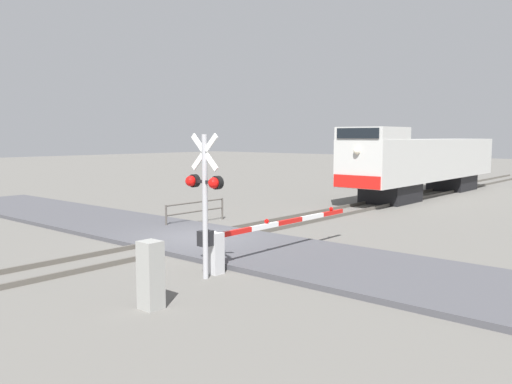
% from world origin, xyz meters
% --- Properties ---
extents(ground_plane, '(160.00, 160.00, 0.00)m').
position_xyz_m(ground_plane, '(0.00, 0.00, 0.00)').
color(ground_plane, '#605E59').
extents(rail_track_left, '(0.08, 80.00, 0.15)m').
position_xyz_m(rail_track_left, '(-0.72, 0.00, 0.07)').
color(rail_track_left, '#59544C').
rests_on(rail_track_left, ground_plane).
extents(rail_track_right, '(0.08, 80.00, 0.15)m').
position_xyz_m(rail_track_right, '(0.72, 0.00, 0.07)').
color(rail_track_right, '#59544C').
rests_on(rail_track_right, ground_plane).
extents(road_surface, '(36.00, 4.53, 0.15)m').
position_xyz_m(road_surface, '(0.00, 0.00, 0.08)').
color(road_surface, '#47474C').
rests_on(road_surface, ground_plane).
extents(locomotive, '(2.77, 16.87, 4.14)m').
position_xyz_m(locomotive, '(0.00, 18.73, 2.13)').
color(locomotive, black).
rests_on(locomotive, ground_plane).
extents(crossing_signal, '(1.18, 0.33, 3.74)m').
position_xyz_m(crossing_signal, '(3.66, -3.27, 2.29)').
color(crossing_signal, '#ADADB2').
rests_on(crossing_signal, ground_plane).
extents(crossing_gate, '(0.36, 6.87, 1.23)m').
position_xyz_m(crossing_gate, '(3.51, -1.71, 0.78)').
color(crossing_gate, silver).
rests_on(crossing_gate, ground_plane).
extents(utility_cabinet, '(0.45, 0.42, 1.47)m').
position_xyz_m(utility_cabinet, '(4.52, -5.67, 0.73)').
color(utility_cabinet, '#999993').
rests_on(utility_cabinet, ground_plane).
extents(guard_railing, '(0.08, 3.26, 0.95)m').
position_xyz_m(guard_railing, '(-2.88, 2.43, 0.63)').
color(guard_railing, '#4C4742').
rests_on(guard_railing, ground_plane).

